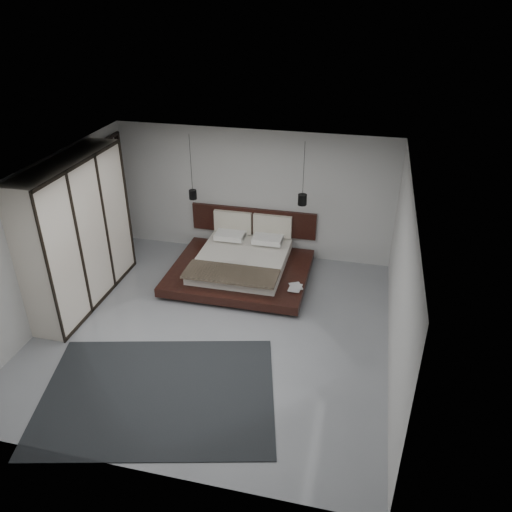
% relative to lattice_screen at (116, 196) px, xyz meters
% --- Properties ---
extents(floor, '(6.00, 6.00, 0.00)m').
position_rel_lattice_screen_xyz_m(floor, '(2.95, -2.45, -1.30)').
color(floor, gray).
rests_on(floor, ground).
extents(ceiling, '(6.00, 6.00, 0.00)m').
position_rel_lattice_screen_xyz_m(ceiling, '(2.95, -2.45, 1.50)').
color(ceiling, white).
rests_on(ceiling, wall_back).
extents(wall_back, '(6.00, 0.00, 6.00)m').
position_rel_lattice_screen_xyz_m(wall_back, '(2.95, 0.55, 0.10)').
color(wall_back, '#B0B0AE').
rests_on(wall_back, floor).
extents(wall_front, '(6.00, 0.00, 6.00)m').
position_rel_lattice_screen_xyz_m(wall_front, '(2.95, -5.45, 0.10)').
color(wall_front, '#B0B0AE').
rests_on(wall_front, floor).
extents(wall_left, '(0.00, 6.00, 6.00)m').
position_rel_lattice_screen_xyz_m(wall_left, '(-0.05, -2.45, 0.10)').
color(wall_left, '#B0B0AE').
rests_on(wall_left, floor).
extents(wall_right, '(0.00, 6.00, 6.00)m').
position_rel_lattice_screen_xyz_m(wall_right, '(5.95, -2.45, 0.10)').
color(wall_right, '#B0B0AE').
rests_on(wall_right, floor).
extents(lattice_screen, '(0.05, 0.90, 2.60)m').
position_rel_lattice_screen_xyz_m(lattice_screen, '(0.00, 0.00, 0.00)').
color(lattice_screen, black).
rests_on(lattice_screen, floor).
extents(bed, '(2.78, 2.39, 1.08)m').
position_rel_lattice_screen_xyz_m(bed, '(2.96, -0.54, -1.01)').
color(bed, black).
rests_on(bed, floor).
extents(book_lower, '(0.31, 0.35, 0.03)m').
position_rel_lattice_screen_xyz_m(book_lower, '(4.10, -1.20, -1.03)').
color(book_lower, '#99724C').
rests_on(book_lower, bed).
extents(book_upper, '(0.25, 0.33, 0.02)m').
position_rel_lattice_screen_xyz_m(book_upper, '(4.08, -1.23, -1.00)').
color(book_upper, '#99724C').
rests_on(book_upper, book_lower).
extents(pendant_left, '(0.16, 0.16, 1.36)m').
position_rel_lattice_screen_xyz_m(pendant_left, '(1.82, -0.11, 0.24)').
color(pendant_left, black).
rests_on(pendant_left, ceiling).
extents(pendant_right, '(0.18, 0.18, 1.27)m').
position_rel_lattice_screen_xyz_m(pendant_right, '(4.10, -0.11, 0.34)').
color(pendant_right, black).
rests_on(pendant_right, ceiling).
extents(wardrobe, '(0.66, 2.80, 2.75)m').
position_rel_lattice_screen_xyz_m(wardrobe, '(0.25, -2.00, 0.08)').
color(wardrobe, silver).
rests_on(wardrobe, floor).
extents(rug, '(3.91, 3.19, 0.01)m').
position_rel_lattice_screen_xyz_m(rug, '(2.61, -4.15, -1.29)').
color(rug, black).
rests_on(rug, floor).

